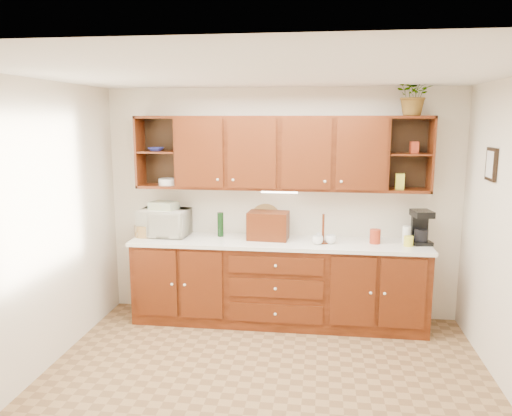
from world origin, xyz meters
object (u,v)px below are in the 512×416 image
(microwave, at_px, (164,223))
(coffee_maker, at_px, (421,227))
(potted_plant, at_px, (415,94))
(bread_box, at_px, (268,226))

(microwave, relative_size, coffee_maker, 1.52)
(potted_plant, bearing_deg, coffee_maker, 0.06)
(microwave, xyz_separation_m, potted_plant, (2.69, 0.01, 1.41))
(potted_plant, bearing_deg, microwave, -179.77)
(microwave, bearing_deg, potted_plant, 3.04)
(coffee_maker, bearing_deg, microwave, 170.54)
(coffee_maker, bearing_deg, bread_box, 171.46)
(microwave, height_order, bread_box, bread_box)
(microwave, height_order, potted_plant, potted_plant)
(bread_box, height_order, coffee_maker, coffee_maker)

